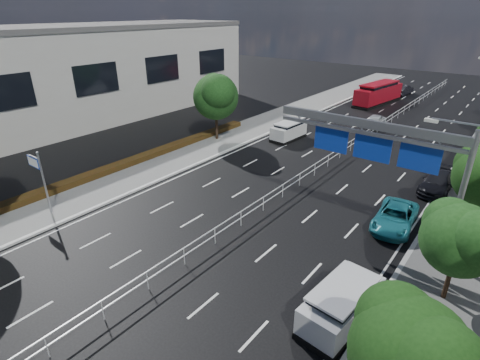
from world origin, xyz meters
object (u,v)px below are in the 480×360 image
Objects in this scene: overhead_gantry at (386,146)px; white_minivan at (289,131)px; toilet_sign at (38,171)px; parked_car_dark at (438,182)px; near_car_dark at (403,90)px; parked_car_teal at (395,217)px; red_bus at (378,93)px; pedestrian_a at (472,183)px; silver_minivan at (342,304)px; near_car_silver at (376,120)px.

overhead_gantry reaches higher than white_minivan.
toilet_sign reaches higher than parked_car_dark.
parked_car_dark is (14.67, -3.57, -0.20)m from white_minivan.
toilet_sign is at bearing 85.50° from near_car_dark.
white_minivan is at bearing 166.17° from parked_car_dark.
overhead_gantry is 2.42× the size of white_minivan.
parked_car_teal is at bearing 33.25° from toilet_sign.
overhead_gantry is 2.09× the size of near_car_dark.
red_bus is 27.84m from parked_car_dark.
red_bus is at bearing 86.07° from near_car_dark.
toilet_sign is at bearing -90.22° from red_bus.
overhead_gantry is 10.94m from pedestrian_a.
silver_minivan reaches higher than parked_car_dark.
red_bus reaches higher than pedestrian_a.
red_bus reaches higher than silver_minivan.
red_bus is at bearing -96.14° from pedestrian_a.
parked_car_dark is 2.50× the size of pedestrian_a.
silver_minivan reaches higher than near_car_silver.
parked_car_teal is at bearing -33.79° from white_minivan.
white_minivan is (-13.11, 12.52, -4.73)m from overhead_gantry.
silver_minivan is (12.65, -40.72, -0.63)m from red_bus.
parked_car_teal is at bearing -61.09° from red_bus.
near_car_silver is 31.06m from silver_minivan.
parked_car_dark is (19.25, 19.00, -2.26)m from toilet_sign.
red_bus is at bearing 88.92° from white_minivan.
near_car_silver is at bearing 108.92° from overhead_gantry.
overhead_gantry is 5.38m from parked_car_teal.
white_minivan is at bearing 131.39° from silver_minivan.
red_bus reaches higher than white_minivan.
parked_car_teal is 2.48× the size of pedestrian_a.
near_car_silver reaches higher than parked_car_dark.
pedestrian_a is at bearing 116.93° from near_car_dark.
toilet_sign reaches higher than red_bus.
pedestrian_a is (3.60, 9.29, -4.53)m from overhead_gantry.
parked_car_dark is at bearing -54.25° from red_bus.
toilet_sign is 0.89× the size of near_car_dark.
pedestrian_a is at bearing -50.31° from red_bus.
overhead_gantry is 24.37m from near_car_silver.
overhead_gantry reaches higher than pedestrian_a.
toilet_sign is 0.42× the size of overhead_gantry.
near_car_silver is (-7.74, 22.58, -4.91)m from overhead_gantry.
overhead_gantry is 10.33m from parked_car_dark.
red_bus is at bearing 105.54° from parked_car_teal.
pedestrian_a reaches higher than white_minivan.
white_minivan is at bearing -48.80° from pedestrian_a.
parked_car_dark is at bearing 113.62° from near_car_dark.
toilet_sign is at bearing -135.52° from parked_car_dark.
silver_minivan is (18.95, 2.90, -2.06)m from toilet_sign.
white_minivan is 15.10m from parked_car_dark.
red_bus is 2.03× the size of near_car_dark.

